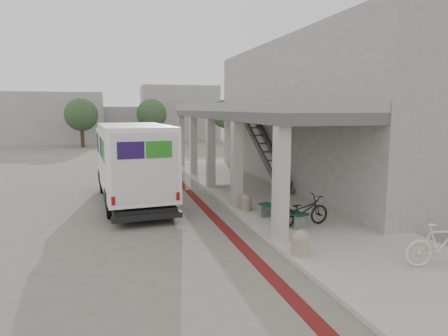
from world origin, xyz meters
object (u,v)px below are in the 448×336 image
object	(u,v)px
bench	(282,212)
bicycle_cream	(441,245)
bicycle_black	(303,211)
utility_cabinet	(284,180)
fedex_truck	(132,161)

from	to	relation	value
bench	bicycle_cream	bearing A→B (deg)	-82.51
bench	bicycle_black	xyz separation A→B (m)	(0.47, -0.55, 0.15)
utility_cabinet	bicycle_cream	size ratio (longest dim) A/B	0.56
bicycle_black	bench	bearing A→B (deg)	32.45
fedex_truck	bicycle_cream	xyz separation A→B (m)	(6.52, -8.98, -1.06)
utility_cabinet	bicycle_cream	world-z (taller)	bicycle_cream
utility_cabinet	bicycle_black	distance (m)	5.41
bench	bicycle_black	size ratio (longest dim) A/B	1.09
bicycle_cream	fedex_truck	bearing A→B (deg)	45.99
fedex_truck	utility_cabinet	size ratio (longest dim) A/B	7.92
utility_cabinet	bicycle_black	world-z (taller)	bicycle_black
fedex_truck	bicycle_black	bearing A→B (deg)	-50.23
bicycle_cream	utility_cabinet	bearing A→B (deg)	9.50
bicycle_cream	bench	bearing A→B (deg)	35.27
fedex_truck	bicycle_black	xyz separation A→B (m)	(4.92, -5.16, -1.09)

